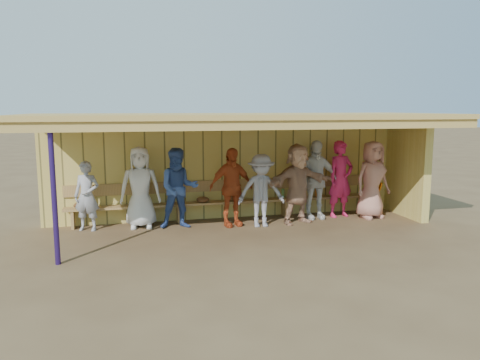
{
  "coord_description": "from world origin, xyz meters",
  "views": [
    {
      "loc": [
        -2.41,
        -9.52,
        2.62
      ],
      "look_at": [
        0.0,
        0.35,
        1.05
      ],
      "focal_mm": 35.0,
      "sensor_mm": 36.0,
      "label": 1
    }
  ],
  "objects_px": {
    "player_h": "(372,180)",
    "player_e": "(261,191)",
    "player_c": "(179,188)",
    "player_extra": "(315,180)",
    "bench": "(232,197)",
    "player_g": "(341,179)",
    "player_b": "(140,187)",
    "player_d": "(231,187)",
    "player_f": "(298,184)",
    "player_a": "(87,196)"
  },
  "relations": [
    {
      "from": "player_e",
      "to": "player_extra",
      "type": "bearing_deg",
      "value": 20.47
    },
    {
      "from": "player_b",
      "to": "bench",
      "type": "height_order",
      "value": "player_b"
    },
    {
      "from": "player_c",
      "to": "player_g",
      "type": "bearing_deg",
      "value": 4.74
    },
    {
      "from": "player_h",
      "to": "bench",
      "type": "distance_m",
      "value": 3.36
    },
    {
      "from": "player_g",
      "to": "player_extra",
      "type": "bearing_deg",
      "value": 172.37
    },
    {
      "from": "player_d",
      "to": "bench",
      "type": "xyz_separation_m",
      "value": [
        0.17,
        0.65,
        -0.35
      ]
    },
    {
      "from": "player_e",
      "to": "bench",
      "type": "height_order",
      "value": "player_e"
    },
    {
      "from": "player_c",
      "to": "player_d",
      "type": "relative_size",
      "value": 1.01
    },
    {
      "from": "player_h",
      "to": "player_f",
      "type": "bearing_deg",
      "value": 171.65
    },
    {
      "from": "player_a",
      "to": "player_b",
      "type": "distance_m",
      "value": 1.13
    },
    {
      "from": "player_b",
      "to": "player_f",
      "type": "xyz_separation_m",
      "value": [
        3.49,
        -0.45,
        0.02
      ]
    },
    {
      "from": "player_f",
      "to": "player_h",
      "type": "height_order",
      "value": "player_h"
    },
    {
      "from": "player_g",
      "to": "player_extra",
      "type": "relative_size",
      "value": 0.99
    },
    {
      "from": "player_a",
      "to": "player_h",
      "type": "bearing_deg",
      "value": 15.15
    },
    {
      "from": "player_a",
      "to": "player_f",
      "type": "bearing_deg",
      "value": 12.9
    },
    {
      "from": "player_b",
      "to": "bench",
      "type": "xyz_separation_m",
      "value": [
        2.14,
        0.31,
        -0.37
      ]
    },
    {
      "from": "player_a",
      "to": "player_e",
      "type": "bearing_deg",
      "value": 10.08
    },
    {
      "from": "player_h",
      "to": "player_e",
      "type": "bearing_deg",
      "value": 172.99
    },
    {
      "from": "player_d",
      "to": "player_extra",
      "type": "bearing_deg",
      "value": -6.85
    },
    {
      "from": "bench",
      "to": "player_d",
      "type": "bearing_deg",
      "value": -105.01
    },
    {
      "from": "player_b",
      "to": "player_g",
      "type": "relative_size",
      "value": 0.97
    },
    {
      "from": "player_a",
      "to": "player_f",
      "type": "height_order",
      "value": "player_f"
    },
    {
      "from": "player_a",
      "to": "bench",
      "type": "distance_m",
      "value": 3.29
    },
    {
      "from": "player_c",
      "to": "player_e",
      "type": "bearing_deg",
      "value": -7.13
    },
    {
      "from": "player_c",
      "to": "player_h",
      "type": "height_order",
      "value": "player_h"
    },
    {
      "from": "player_f",
      "to": "player_g",
      "type": "distance_m",
      "value": 1.29
    },
    {
      "from": "player_f",
      "to": "player_extra",
      "type": "height_order",
      "value": "player_extra"
    },
    {
      "from": "player_extra",
      "to": "bench",
      "type": "bearing_deg",
      "value": 167.93
    },
    {
      "from": "player_e",
      "to": "player_a",
      "type": "bearing_deg",
      "value": 175.87
    },
    {
      "from": "player_d",
      "to": "player_g",
      "type": "bearing_deg",
      "value": -7.41
    },
    {
      "from": "player_a",
      "to": "bench",
      "type": "xyz_separation_m",
      "value": [
        3.26,
        0.31,
        -0.23
      ]
    },
    {
      "from": "player_c",
      "to": "player_extra",
      "type": "height_order",
      "value": "player_extra"
    },
    {
      "from": "player_h",
      "to": "bench",
      "type": "relative_size",
      "value": 0.24
    },
    {
      "from": "bench",
      "to": "player_c",
      "type": "bearing_deg",
      "value": -157.11
    },
    {
      "from": "player_c",
      "to": "player_h",
      "type": "bearing_deg",
      "value": 0.71
    },
    {
      "from": "player_f",
      "to": "player_h",
      "type": "relative_size",
      "value": 0.99
    },
    {
      "from": "player_b",
      "to": "player_e",
      "type": "relative_size",
      "value": 1.11
    },
    {
      "from": "player_b",
      "to": "player_f",
      "type": "bearing_deg",
      "value": -4.69
    },
    {
      "from": "player_c",
      "to": "player_d",
      "type": "xyz_separation_m",
      "value": [
        1.15,
        -0.09,
        -0.01
      ]
    },
    {
      "from": "player_g",
      "to": "bench",
      "type": "xyz_separation_m",
      "value": [
        -2.59,
        0.39,
        -0.4
      ]
    },
    {
      "from": "player_e",
      "to": "player_extra",
      "type": "height_order",
      "value": "player_extra"
    },
    {
      "from": "player_a",
      "to": "player_f",
      "type": "xyz_separation_m",
      "value": [
        4.61,
        -0.45,
        0.16
      ]
    },
    {
      "from": "player_c",
      "to": "player_h",
      "type": "distance_m",
      "value": 4.59
    },
    {
      "from": "player_b",
      "to": "player_f",
      "type": "height_order",
      "value": "player_f"
    },
    {
      "from": "player_b",
      "to": "player_c",
      "type": "distance_m",
      "value": 0.85
    },
    {
      "from": "player_c",
      "to": "player_h",
      "type": "xyz_separation_m",
      "value": [
        4.59,
        -0.13,
        0.04
      ]
    },
    {
      "from": "player_e",
      "to": "player_g",
      "type": "distance_m",
      "value": 2.18
    },
    {
      "from": "player_b",
      "to": "player_h",
      "type": "distance_m",
      "value": 5.42
    },
    {
      "from": "player_b",
      "to": "player_d",
      "type": "xyz_separation_m",
      "value": [
        1.97,
        -0.35,
        -0.02
      ]
    },
    {
      "from": "player_c",
      "to": "player_e",
      "type": "distance_m",
      "value": 1.81
    }
  ]
}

